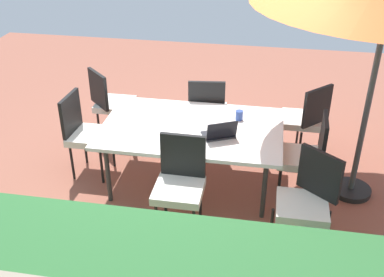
{
  "coord_description": "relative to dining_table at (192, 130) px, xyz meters",
  "views": [
    {
      "loc": [
        -0.77,
        4.38,
        3.12
      ],
      "look_at": [
        0.0,
        0.0,
        0.59
      ],
      "focal_mm": 44.01,
      "sensor_mm": 36.0,
      "label": 1
    }
  ],
  "objects": [
    {
      "name": "chair_east",
      "position": [
        1.24,
        -0.02,
        -0.14
      ],
      "size": [
        0.47,
        0.46,
        0.98
      ],
      "rotation": [
        0.0,
        0.0,
        4.66
      ],
      "color": "silver",
      "rests_on": "ground_plane"
    },
    {
      "name": "chair_west",
      "position": [
        -1.22,
        0.04,
        -0.14
      ],
      "size": [
        0.47,
        0.46,
        0.98
      ],
      "rotation": [
        0.0,
        0.0,
        1.54
      ],
      "color": "silver",
      "rests_on": "ground_plane"
    },
    {
      "name": "cup",
      "position": [
        -0.48,
        -0.25,
        0.1
      ],
      "size": [
        0.08,
        0.08,
        0.11
      ],
      "primitive_type": "cylinder",
      "color": "#334C99",
      "rests_on": "dining_table"
    },
    {
      "name": "chair_northwest",
      "position": [
        -1.2,
        0.84,
        -0.14
      ],
      "size": [
        0.58,
        0.58,
        0.98
      ],
      "rotation": [
        0.0,
        0.0,
        2.47
      ],
      "color": "silver",
      "rests_on": "ground_plane"
    },
    {
      "name": "chair_north",
      "position": [
        -0.02,
        0.77,
        -0.14
      ],
      "size": [
        0.46,
        0.46,
        0.98
      ],
      "rotation": [
        0.0,
        0.0,
        3.13
      ],
      "color": "silver",
      "rests_on": "ground_plane"
    },
    {
      "name": "chair_south",
      "position": [
        -0.04,
        -0.82,
        -0.14
      ],
      "size": [
        0.47,
        0.48,
        0.98
      ],
      "rotation": [
        0.0,
        0.0,
        0.12
      ],
      "color": "silver",
      "rests_on": "ground_plane"
    },
    {
      "name": "chair_southeast",
      "position": [
        1.21,
        -0.83,
        -0.14
      ],
      "size": [
        0.59,
        0.59,
        0.98
      ],
      "rotation": [
        0.0,
        0.0,
        5.51
      ],
      "color": "silver",
      "rests_on": "ground_plane"
    },
    {
      "name": "dining_table",
      "position": [
        0.0,
        0.0,
        0.0
      ],
      "size": [
        1.94,
        1.24,
        0.73
      ],
      "color": "white",
      "rests_on": "ground_plane"
    },
    {
      "name": "chair_southwest",
      "position": [
        -1.24,
        -0.81,
        -0.14
      ],
      "size": [
        0.59,
        0.59,
        0.98
      ],
      "rotation": [
        0.0,
        0.0,
        0.8
      ],
      "color": "silver",
      "rests_on": "ground_plane"
    },
    {
      "name": "ground_plane",
      "position": [
        0.0,
        0.0,
        -0.7
      ],
      "size": [
        10.0,
        10.0,
        0.02
      ],
      "primitive_type": "cube",
      "color": "#935442"
    },
    {
      "name": "laptop",
      "position": [
        -0.32,
        0.18,
        0.09
      ],
      "size": [
        0.4,
        0.36,
        0.21
      ],
      "rotation": [
        0.0,
        0.0,
        0.46
      ],
      "color": "#2D2D33",
      "rests_on": "dining_table"
    }
  ]
}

